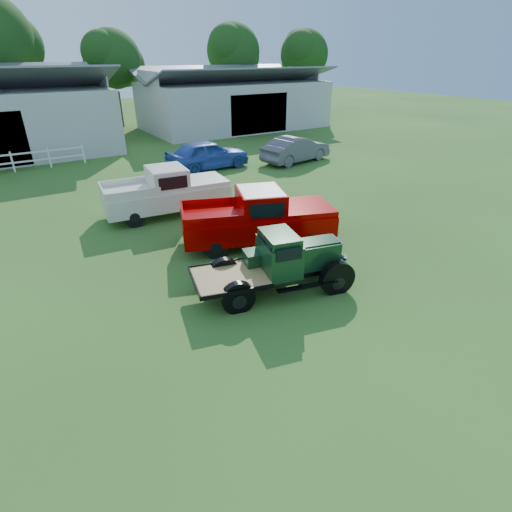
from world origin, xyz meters
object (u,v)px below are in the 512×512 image
white_pickup (166,192)px  red_pickup (257,217)px  misc_car_blue (208,155)px  vintage_flatbed (276,263)px  misc_car_grey (296,149)px

white_pickup → red_pickup: bearing=-64.2°
white_pickup → misc_car_blue: white_pickup is taller
vintage_flatbed → misc_car_blue: size_ratio=0.91×
misc_car_blue → misc_car_grey: (5.60, -1.46, -0.06)m
red_pickup → misc_car_grey: size_ratio=1.16×
red_pickup → white_pickup: red_pickup is taller
red_pickup → misc_car_blue: red_pickup is taller
misc_car_grey → red_pickup: bearing=126.8°
vintage_flatbed → red_pickup: (1.32, 3.09, 0.12)m
vintage_flatbed → white_pickup: white_pickup is taller
red_pickup → misc_car_grey: red_pickup is taller
white_pickup → misc_car_grey: bearing=28.9°
white_pickup → misc_car_grey: (10.49, 4.51, -0.20)m
misc_car_blue → white_pickup: bearing=138.9°
white_pickup → misc_car_grey: size_ratio=1.12×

